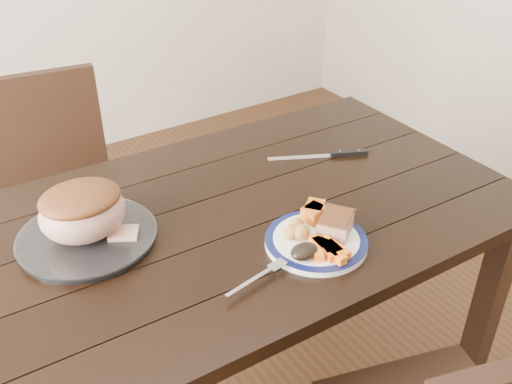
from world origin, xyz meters
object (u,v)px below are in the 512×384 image
chair_far (58,192)px  roast_joint (83,213)px  dining_table (228,241)px  dinner_plate (316,242)px  serving_platter (88,238)px  carving_knife (337,154)px  pork_slice (336,225)px  fork (261,276)px

chair_far → roast_joint: bearing=90.5°
roast_joint → dining_table: bearing=-13.7°
chair_far → dinner_plate: bearing=119.1°
serving_platter → carving_knife: bearing=0.0°
serving_platter → pork_slice: 0.62m
chair_far → fork: (0.20, -1.02, 0.25)m
roast_joint → serving_platter: bearing=90.0°
dining_table → chair_far: size_ratio=1.75×
carving_knife → fork: bearing=-119.1°
pork_slice → dinner_plate: bearing=175.2°
serving_platter → fork: fork is taller
dinner_plate → fork: 0.20m
dining_table → serving_platter: bearing=166.3°
pork_slice → carving_knife: (0.28, 0.33, -0.04)m
dining_table → fork: 0.31m
chair_far → serving_platter: chair_far is taller
chair_far → roast_joint: chair_far is taller
dinner_plate → roast_joint: size_ratio=1.21×
pork_slice → roast_joint: 0.62m
dinner_plate → serving_platter: (-0.47, 0.32, 0.00)m
fork → pork_slice: bearing=-1.1°
serving_platter → pork_slice: pork_slice is taller
roast_joint → carving_knife: bearing=0.0°
chair_far → fork: 1.07m
serving_platter → roast_joint: size_ratio=1.60×
carving_knife → dinner_plate: bearing=-110.0°
roast_joint → dinner_plate: bearing=-34.8°
pork_slice → fork: bearing=-171.4°
roast_joint → carving_knife: (0.81, 0.00, -0.08)m
roast_joint → carving_knife: size_ratio=0.71×
dinner_plate → carving_knife: bearing=43.6°
dinner_plate → roast_joint: 0.57m
dining_table → serving_platter: size_ratio=4.85×
serving_platter → carving_knife: size_ratio=1.13×
dinner_plate → dining_table: bearing=115.6°
serving_platter → pork_slice: size_ratio=3.58×
serving_platter → chair_far: bearing=83.2°
chair_far → serving_platter: 0.70m
dinner_plate → pork_slice: (0.06, -0.00, 0.03)m
dinner_plate → fork: fork is taller
serving_platter → fork: size_ratio=1.88×
dining_table → pork_slice: (0.17, -0.24, 0.13)m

